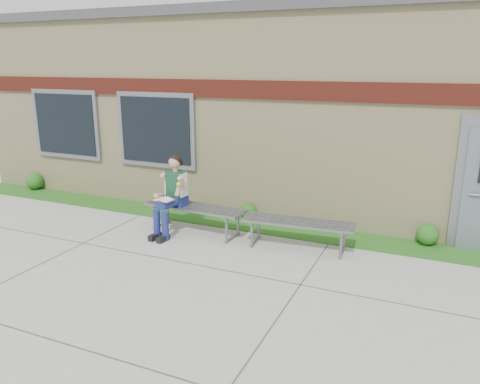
% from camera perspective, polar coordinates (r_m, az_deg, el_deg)
% --- Properties ---
extents(ground, '(80.00, 80.00, 0.00)m').
position_cam_1_polar(ground, '(6.83, -2.08, -11.47)').
color(ground, '#9E9E99').
rests_on(ground, ground).
extents(grass_strip, '(16.00, 0.80, 0.02)m').
position_cam_1_polar(grass_strip, '(9.05, 5.11, -4.52)').
color(grass_strip, '#245115').
rests_on(grass_strip, ground).
extents(school_building, '(16.20, 6.22, 4.20)m').
position_cam_1_polar(school_building, '(11.81, 10.75, 10.41)').
color(school_building, beige).
rests_on(school_building, ground).
extents(bench_left, '(2.00, 0.66, 0.51)m').
position_cam_1_polar(bench_left, '(8.80, -5.49, -2.46)').
color(bench_left, slate).
rests_on(bench_left, ground).
extents(bench_right, '(1.94, 0.69, 0.49)m').
position_cam_1_polar(bench_right, '(8.07, 7.07, -4.30)').
color(bench_right, slate).
rests_on(bench_right, ground).
extents(girl, '(0.52, 0.89, 1.48)m').
position_cam_1_polar(girl, '(8.69, -8.36, -0.16)').
color(girl, navy).
rests_on(girl, ground).
extents(shrub_west, '(0.42, 0.42, 0.42)m').
position_cam_1_polar(shrub_west, '(12.80, -23.75, 1.23)').
color(shrub_west, '#245115').
rests_on(shrub_west, grass_strip).
extents(shrub_mid, '(0.34, 0.34, 0.34)m').
position_cam_1_polar(shrub_mid, '(9.48, 1.01, -2.37)').
color(shrub_mid, '#245115').
rests_on(shrub_mid, grass_strip).
extents(shrub_east, '(0.38, 0.38, 0.38)m').
position_cam_1_polar(shrub_east, '(8.81, 21.89, -4.81)').
color(shrub_east, '#245115').
rests_on(shrub_east, grass_strip).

